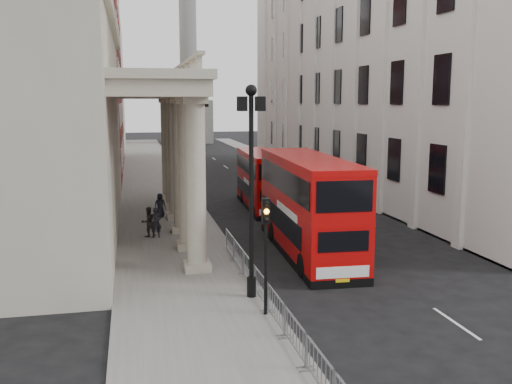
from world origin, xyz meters
TOP-DOWN VIEW (x-y plane):
  - ground at (0.00, 0.00)m, footprint 260.00×260.00m
  - sidewalk_west at (-3.00, 30.00)m, footprint 6.00×140.00m
  - sidewalk_east at (13.50, 30.00)m, footprint 3.00×140.00m
  - kerb at (-0.05, 30.00)m, footprint 0.20×140.00m
  - portico_building at (-10.50, 18.00)m, footprint 9.00×28.00m
  - brick_building at (-10.50, 48.00)m, footprint 9.00×32.00m
  - west_building_far at (-10.50, 80.00)m, footprint 9.00×30.00m
  - east_building at (16.00, 32.00)m, footprint 8.00×55.00m
  - monument_column at (6.00, 92.00)m, footprint 8.00×8.00m
  - lamp_post_south at (-0.60, 4.00)m, footprint 1.05×0.44m
  - lamp_post_mid at (-0.60, 20.00)m, footprint 1.05×0.44m
  - lamp_post_north at (-0.60, 36.00)m, footprint 1.05×0.44m
  - traffic_light at (-0.50, 1.98)m, footprint 0.28×0.33m
  - crowd_barriers at (-0.35, 2.23)m, footprint 0.50×18.75m
  - bus_near at (3.70, 10.23)m, footprint 3.35×11.74m
  - bus_far at (4.20, 23.23)m, footprint 2.78×9.67m
  - pedestrian_a at (-3.84, 14.88)m, footprint 0.65×0.44m
  - pedestrian_b at (-4.27, 15.24)m, footprint 1.03×0.94m
  - pedestrian_c at (-3.32, 20.69)m, footprint 0.84×0.59m

SIDE VIEW (x-z plane):
  - ground at x=0.00m, z-range 0.00..0.00m
  - sidewalk_west at x=-3.00m, z-range 0.00..0.12m
  - sidewalk_east at x=13.50m, z-range 0.00..0.12m
  - kerb at x=-0.05m, z-range 0.00..0.14m
  - crowd_barriers at x=-0.35m, z-range 0.12..1.22m
  - pedestrian_c at x=-3.32m, z-range 0.12..1.74m
  - pedestrian_b at x=-4.27m, z-range 0.12..1.83m
  - pedestrian_a at x=-3.84m, z-range 0.12..1.85m
  - bus_far at x=4.20m, z-range 0.09..4.22m
  - bus_near at x=3.70m, z-range 0.11..5.13m
  - traffic_light at x=-0.50m, z-range 0.96..5.26m
  - lamp_post_south at x=-0.60m, z-range 0.75..9.07m
  - lamp_post_mid at x=-0.60m, z-range 0.75..9.07m
  - lamp_post_north at x=-0.60m, z-range 0.75..9.07m
  - portico_building at x=-10.50m, z-range 0.00..12.00m
  - west_building_far at x=-10.50m, z-range 0.00..20.00m
  - brick_building at x=-10.50m, z-range 0.00..22.00m
  - east_building at x=16.00m, z-range 0.00..25.00m
  - monument_column at x=6.00m, z-range -11.12..43.08m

